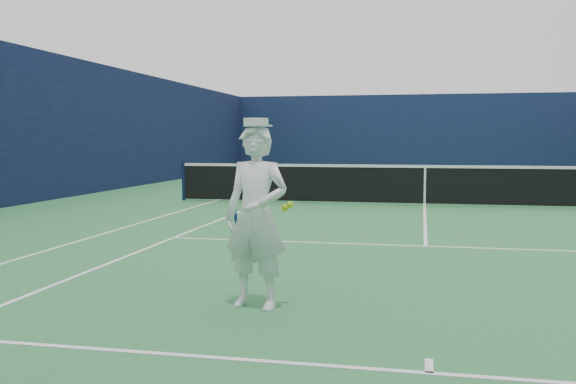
{
  "coord_description": "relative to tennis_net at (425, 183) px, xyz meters",
  "views": [
    {
      "loc": [
        -0.07,
        -16.37,
        1.64
      ],
      "look_at": [
        -1.64,
        -8.89,
        1.01
      ],
      "focal_mm": 40.0,
      "sensor_mm": 36.0,
      "label": 1
    }
  ],
  "objects": [
    {
      "name": "tennis_net",
      "position": [
        0.0,
        0.0,
        0.0
      ],
      "size": [
        12.88,
        0.09,
        1.07
      ],
      "color": "#141E4C",
      "rests_on": "ground"
    },
    {
      "name": "tennis_player",
      "position": [
        -1.64,
        -10.39,
        0.34
      ],
      "size": [
        0.75,
        0.61,
        1.84
      ],
      "rotation": [
        0.0,
        0.0,
        -0.21
      ],
      "color": "white",
      "rests_on": "ground"
    },
    {
      "name": "windscreen_fence",
      "position": [
        0.0,
        0.0,
        1.45
      ],
      "size": [
        20.12,
        36.12,
        4.0
      ],
      "color": "#101A3C",
      "rests_on": "ground"
    },
    {
      "name": "court_markings",
      "position": [
        0.0,
        0.0,
        -0.55
      ],
      "size": [
        11.03,
        23.83,
        0.01
      ],
      "color": "white",
      "rests_on": "ground"
    },
    {
      "name": "ground",
      "position": [
        0.0,
        0.0,
        -0.55
      ],
      "size": [
        80.0,
        80.0,
        0.0
      ],
      "primitive_type": "plane",
      "color": "#2C743D",
      "rests_on": "ground"
    }
  ]
}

